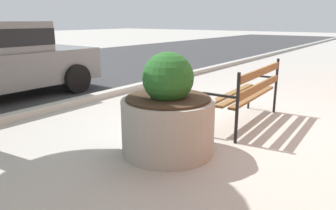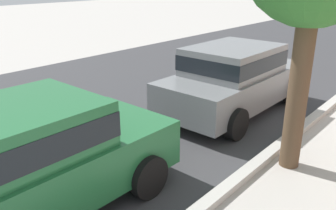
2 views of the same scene
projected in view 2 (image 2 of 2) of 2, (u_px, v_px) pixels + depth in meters
street_surface at (175, 77)px, 11.14m from camera, size 60.00×9.00×0.01m
curb_stone at (325, 109)px, 8.31m from camera, size 60.00×0.20×0.12m
parked_car_green at (20, 161)px, 4.39m from camera, size 4.12×1.95×1.56m
parked_car_grey at (234, 77)px, 8.06m from camera, size 4.12×1.95×1.56m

